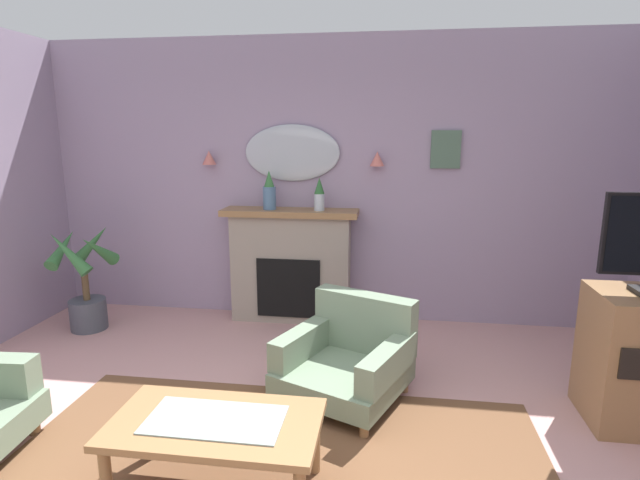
{
  "coord_description": "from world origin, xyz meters",
  "views": [
    {
      "loc": [
        0.61,
        -1.98,
        1.91
      ],
      "look_at": [
        0.08,
        1.8,
        1.08
      ],
      "focal_mm": 27.9,
      "sensor_mm": 36.0,
      "label": 1
    }
  ],
  "objects_px": {
    "mantel_vase_right": "(319,194)",
    "wall_mirror": "(292,153)",
    "wall_sconce_right": "(377,159)",
    "mantel_vase_centre": "(269,192)",
    "armchair_by_coffee_table": "(350,355)",
    "coffee_table": "(216,430)",
    "fireplace": "(291,266)",
    "potted_plant_corner_palm": "(85,284)",
    "wall_sconce_left": "(209,158)",
    "framed_picture": "(446,149)"
  },
  "relations": [
    {
      "from": "fireplace",
      "to": "coffee_table",
      "type": "bearing_deg",
      "value": -87.48
    },
    {
      "from": "mantel_vase_right",
      "to": "armchair_by_coffee_table",
      "type": "distance_m",
      "value": 1.78
    },
    {
      "from": "wall_sconce_left",
      "to": "wall_sconce_right",
      "type": "bearing_deg",
      "value": 0.0
    },
    {
      "from": "wall_sconce_right",
      "to": "potted_plant_corner_palm",
      "type": "height_order",
      "value": "wall_sconce_right"
    },
    {
      "from": "coffee_table",
      "to": "framed_picture",
      "type": "bearing_deg",
      "value": 63.04
    },
    {
      "from": "wall_sconce_right",
      "to": "armchair_by_coffee_table",
      "type": "xyz_separation_m",
      "value": [
        -0.13,
        -1.51,
        -1.35
      ]
    },
    {
      "from": "wall_sconce_right",
      "to": "coffee_table",
      "type": "distance_m",
      "value": 3.05
    },
    {
      "from": "wall_sconce_right",
      "to": "mantel_vase_right",
      "type": "bearing_deg",
      "value": -167.69
    },
    {
      "from": "wall_sconce_right",
      "to": "wall_mirror",
      "type": "bearing_deg",
      "value": 176.63
    },
    {
      "from": "mantel_vase_right",
      "to": "wall_mirror",
      "type": "xyz_separation_m",
      "value": [
        -0.3,
        0.17,
        0.39
      ]
    },
    {
      "from": "potted_plant_corner_palm",
      "to": "armchair_by_coffee_table",
      "type": "bearing_deg",
      "value": -18.48
    },
    {
      "from": "coffee_table",
      "to": "potted_plant_corner_palm",
      "type": "bearing_deg",
      "value": 135.17
    },
    {
      "from": "fireplace",
      "to": "wall_sconce_left",
      "type": "xyz_separation_m",
      "value": [
        -0.85,
        0.09,
        1.09
      ]
    },
    {
      "from": "wall_sconce_left",
      "to": "armchair_by_coffee_table",
      "type": "height_order",
      "value": "wall_sconce_left"
    },
    {
      "from": "fireplace",
      "to": "framed_picture",
      "type": "bearing_deg",
      "value": 5.77
    },
    {
      "from": "mantel_vase_centre",
      "to": "framed_picture",
      "type": "xyz_separation_m",
      "value": [
        1.7,
        0.18,
        0.42
      ]
    },
    {
      "from": "wall_mirror",
      "to": "armchair_by_coffee_table",
      "type": "xyz_separation_m",
      "value": [
        0.72,
        -1.56,
        -1.4
      ]
    },
    {
      "from": "framed_picture",
      "to": "coffee_table",
      "type": "xyz_separation_m",
      "value": [
        -1.39,
        -2.73,
        -1.37
      ]
    },
    {
      "from": "wall_mirror",
      "to": "potted_plant_corner_palm",
      "type": "xyz_separation_m",
      "value": [
        -1.94,
        -0.67,
        -1.24
      ]
    },
    {
      "from": "wall_sconce_left",
      "to": "armchair_by_coffee_table",
      "type": "distance_m",
      "value": 2.57
    },
    {
      "from": "mantel_vase_centre",
      "to": "wall_sconce_left",
      "type": "bearing_deg",
      "value": 169.54
    },
    {
      "from": "wall_sconce_right",
      "to": "mantel_vase_centre",
      "type": "bearing_deg",
      "value": -173.48
    },
    {
      "from": "fireplace",
      "to": "coffee_table",
      "type": "xyz_separation_m",
      "value": [
        0.11,
        -2.57,
        -0.19
      ]
    },
    {
      "from": "framed_picture",
      "to": "mantel_vase_centre",
      "type": "bearing_deg",
      "value": -173.96
    },
    {
      "from": "wall_sconce_left",
      "to": "wall_mirror",
      "type": "bearing_deg",
      "value": 3.37
    },
    {
      "from": "fireplace",
      "to": "potted_plant_corner_palm",
      "type": "height_order",
      "value": "fireplace"
    },
    {
      "from": "mantel_vase_centre",
      "to": "armchair_by_coffee_table",
      "type": "relative_size",
      "value": 0.36
    },
    {
      "from": "mantel_vase_centre",
      "to": "coffee_table",
      "type": "relative_size",
      "value": 0.35
    },
    {
      "from": "potted_plant_corner_palm",
      "to": "framed_picture",
      "type": "bearing_deg",
      "value": 11.25
    },
    {
      "from": "framed_picture",
      "to": "armchair_by_coffee_table",
      "type": "height_order",
      "value": "framed_picture"
    },
    {
      "from": "wall_mirror",
      "to": "coffee_table",
      "type": "relative_size",
      "value": 0.87
    },
    {
      "from": "fireplace",
      "to": "potted_plant_corner_palm",
      "type": "bearing_deg",
      "value": -164.66
    },
    {
      "from": "wall_sconce_left",
      "to": "armchair_by_coffee_table",
      "type": "xyz_separation_m",
      "value": [
        1.57,
        -1.51,
        -1.35
      ]
    },
    {
      "from": "armchair_by_coffee_table",
      "to": "potted_plant_corner_palm",
      "type": "height_order",
      "value": "potted_plant_corner_palm"
    },
    {
      "from": "mantel_vase_right",
      "to": "armchair_by_coffee_table",
      "type": "bearing_deg",
      "value": -73.11
    },
    {
      "from": "armchair_by_coffee_table",
      "to": "wall_mirror",
      "type": "bearing_deg",
      "value": 114.81
    },
    {
      "from": "wall_sconce_right",
      "to": "potted_plant_corner_palm",
      "type": "relative_size",
      "value": 0.13
    },
    {
      "from": "coffee_table",
      "to": "potted_plant_corner_palm",
      "type": "height_order",
      "value": "potted_plant_corner_palm"
    },
    {
      "from": "fireplace",
      "to": "potted_plant_corner_palm",
      "type": "relative_size",
      "value": 1.31
    },
    {
      "from": "mantel_vase_right",
      "to": "armchair_by_coffee_table",
      "type": "xyz_separation_m",
      "value": [
        0.42,
        -1.39,
        -1.02
      ]
    },
    {
      "from": "fireplace",
      "to": "mantel_vase_right",
      "type": "bearing_deg",
      "value": -5.39
    },
    {
      "from": "framed_picture",
      "to": "armchair_by_coffee_table",
      "type": "xyz_separation_m",
      "value": [
        -0.78,
        -1.57,
        -1.44
      ]
    },
    {
      "from": "coffee_table",
      "to": "fireplace",
      "type": "bearing_deg",
      "value": 92.52
    },
    {
      "from": "wall_sconce_right",
      "to": "framed_picture",
      "type": "xyz_separation_m",
      "value": [
        0.65,
        0.06,
        0.09
      ]
    },
    {
      "from": "fireplace",
      "to": "framed_picture",
      "type": "relative_size",
      "value": 3.78
    },
    {
      "from": "wall_sconce_left",
      "to": "wall_sconce_right",
      "type": "relative_size",
      "value": 1.0
    },
    {
      "from": "mantel_vase_right",
      "to": "wall_mirror",
      "type": "relative_size",
      "value": 0.34
    },
    {
      "from": "fireplace",
      "to": "framed_picture",
      "type": "xyz_separation_m",
      "value": [
        1.5,
        0.15,
        1.18
      ]
    },
    {
      "from": "potted_plant_corner_palm",
      "to": "mantel_vase_centre",
      "type": "bearing_deg",
      "value": 16.15
    },
    {
      "from": "framed_picture",
      "to": "wall_mirror",
      "type": "bearing_deg",
      "value": -179.62
    }
  ]
}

